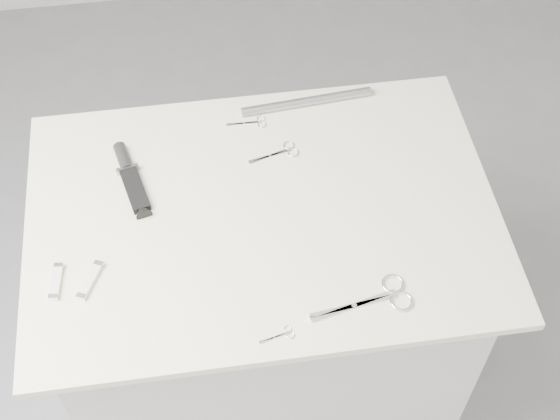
{
  "coord_description": "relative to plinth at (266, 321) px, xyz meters",
  "views": [
    {
      "loc": [
        -0.11,
        -1.0,
        2.23
      ],
      "look_at": [
        0.04,
        -0.0,
        0.92
      ],
      "focal_mm": 50.0,
      "sensor_mm": 36.0,
      "label": 1
    }
  ],
  "objects": [
    {
      "name": "large_shears",
      "position": [
        0.2,
        -0.25,
        0.47
      ],
      "size": [
        0.21,
        0.09,
        0.01
      ],
      "rotation": [
        0.0,
        0.0,
        0.18
      ],
      "color": "silver",
      "rests_on": "display_board"
    },
    {
      "name": "metal_rail",
      "position": [
        0.14,
        0.3,
        0.48
      ],
      "size": [
        0.31,
        0.05,
        0.02
      ],
      "primitive_type": "cylinder",
      "rotation": [
        0.0,
        1.57,
        0.09
      ],
      "color": "gray",
      "rests_on": "display_board"
    },
    {
      "name": "display_board",
      "position": [
        0.0,
        0.0,
        0.46
      ],
      "size": [
        1.0,
        0.7,
        0.02
      ],
      "primitive_type": "cube",
      "color": "beige",
      "rests_on": "plinth"
    },
    {
      "name": "embroidery_scissors_b",
      "position": [
        0.01,
        0.26,
        0.47
      ],
      "size": [
        0.09,
        0.04,
        0.0
      ],
      "rotation": [
        0.0,
        0.0,
        -0.02
      ],
      "color": "silver",
      "rests_on": "display_board"
    },
    {
      "name": "tiny_scissors",
      "position": [
        -0.0,
        -0.3,
        0.47
      ],
      "size": [
        0.07,
        0.03,
        0.0
      ],
      "rotation": [
        0.0,
        0.0,
        0.23
      ],
      "color": "silver",
      "rests_on": "display_board"
    },
    {
      "name": "sheathed_knife",
      "position": [
        -0.28,
        0.13,
        0.48
      ],
      "size": [
        0.07,
        0.2,
        0.03
      ],
      "rotation": [
        0.0,
        0.0,
        1.8
      ],
      "color": "black",
      "rests_on": "display_board"
    },
    {
      "name": "embroidery_scissors_a",
      "position": [
        0.06,
        0.16,
        0.47
      ],
      "size": [
        0.12,
        0.06,
        0.0
      ],
      "rotation": [
        0.0,
        0.0,
        0.26
      ],
      "color": "silver",
      "rests_on": "display_board"
    },
    {
      "name": "ground",
      "position": [
        0.0,
        0.0,
        -0.46
      ],
      "size": [
        4.0,
        4.0,
        0.01
      ],
      "primitive_type": "cube",
      "color": "gray",
      "rests_on": "ground"
    },
    {
      "name": "pocket_knife_b",
      "position": [
        -0.43,
        -0.12,
        0.48
      ],
      "size": [
        0.03,
        0.08,
        0.01
      ],
      "rotation": [
        0.0,
        0.0,
        1.45
      ],
      "color": "silver",
      "rests_on": "display_board"
    },
    {
      "name": "pocket_knife_a",
      "position": [
        -0.36,
        -0.13,
        0.48
      ],
      "size": [
        0.06,
        0.09,
        0.01
      ],
      "rotation": [
        0.0,
        0.0,
        1.13
      ],
      "color": "silver",
      "rests_on": "display_board"
    },
    {
      "name": "plinth",
      "position": [
        0.0,
        0.0,
        0.0
      ],
      "size": [
        0.9,
        0.6,
        0.9
      ],
      "primitive_type": "cube",
      "color": "#BCBCB9",
      "rests_on": "ground"
    }
  ]
}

